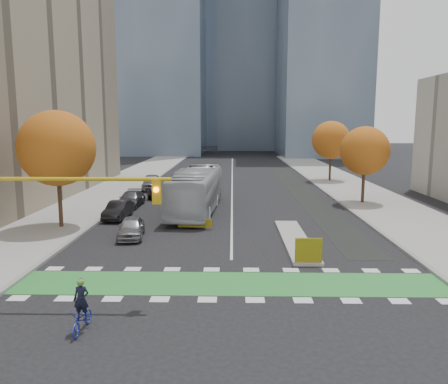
{
  "coord_description": "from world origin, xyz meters",
  "views": [
    {
      "loc": [
        0.04,
        -17.74,
        7.3
      ],
      "look_at": [
        -0.5,
        9.63,
        3.0
      ],
      "focal_mm": 35.0,
      "sensor_mm": 36.0,
      "label": 1
    }
  ],
  "objects_px": {
    "hazard_board": "(309,250)",
    "parked_car_c": "(131,199)",
    "tree_east_far": "(331,140)",
    "traffic_signal_west": "(36,205)",
    "parked_car_d": "(162,190)",
    "tree_east_near": "(365,151)",
    "bus": "(196,190)",
    "parked_car_b": "(118,210)",
    "parked_car_a": "(131,227)",
    "cyclist": "(82,314)",
    "parked_car_e": "(152,182)",
    "tree_west": "(57,148)"
  },
  "relations": [
    {
      "from": "hazard_board",
      "to": "tree_east_far",
      "type": "height_order",
      "value": "tree_east_far"
    },
    {
      "from": "tree_east_far",
      "to": "parked_car_b",
      "type": "bearing_deg",
      "value": -133.13
    },
    {
      "from": "traffic_signal_west",
      "to": "parked_car_d",
      "type": "distance_m",
      "value": 26.13
    },
    {
      "from": "bus",
      "to": "cyclist",
      "type": "bearing_deg",
      "value": -92.58
    },
    {
      "from": "traffic_signal_west",
      "to": "parked_car_d",
      "type": "xyz_separation_m",
      "value": [
        0.85,
        25.9,
        -3.35
      ]
    },
    {
      "from": "cyclist",
      "to": "bus",
      "type": "bearing_deg",
      "value": 86.5
    },
    {
      "from": "bus",
      "to": "parked_car_a",
      "type": "distance_m",
      "value": 9.27
    },
    {
      "from": "hazard_board",
      "to": "tree_west",
      "type": "distance_m",
      "value": 18.44
    },
    {
      "from": "tree_east_near",
      "to": "parked_car_e",
      "type": "xyz_separation_m",
      "value": [
        -21.0,
        8.39,
        -4.01
      ]
    },
    {
      "from": "tree_west",
      "to": "tree_east_near",
      "type": "distance_m",
      "value": 26.01
    },
    {
      "from": "tree_west",
      "to": "parked_car_c",
      "type": "bearing_deg",
      "value": 70.16
    },
    {
      "from": "parked_car_d",
      "to": "parked_car_c",
      "type": "bearing_deg",
      "value": -112.4
    },
    {
      "from": "tree_east_far",
      "to": "parked_car_e",
      "type": "height_order",
      "value": "tree_east_far"
    },
    {
      "from": "tree_west",
      "to": "tree_east_near",
      "type": "relative_size",
      "value": 1.16
    },
    {
      "from": "tree_east_near",
      "to": "bus",
      "type": "height_order",
      "value": "tree_east_near"
    },
    {
      "from": "tree_east_far",
      "to": "parked_car_c",
      "type": "bearing_deg",
      "value": -140.56
    },
    {
      "from": "cyclist",
      "to": "parked_car_e",
      "type": "bearing_deg",
      "value": 99.0
    },
    {
      "from": "tree_east_far",
      "to": "traffic_signal_west",
      "type": "relative_size",
      "value": 0.9
    },
    {
      "from": "parked_car_b",
      "to": "bus",
      "type": "bearing_deg",
      "value": 28.87
    },
    {
      "from": "hazard_board",
      "to": "tree_west",
      "type": "relative_size",
      "value": 0.17
    },
    {
      "from": "cyclist",
      "to": "bus",
      "type": "relative_size",
      "value": 0.15
    },
    {
      "from": "tree_east_near",
      "to": "parked_car_c",
      "type": "bearing_deg",
      "value": -175.41
    },
    {
      "from": "tree_east_near",
      "to": "cyclist",
      "type": "height_order",
      "value": "tree_east_near"
    },
    {
      "from": "bus",
      "to": "parked_car_b",
      "type": "distance_m",
      "value": 6.62
    },
    {
      "from": "bus",
      "to": "parked_car_a",
      "type": "height_order",
      "value": "bus"
    },
    {
      "from": "tree_east_far",
      "to": "parked_car_b",
      "type": "height_order",
      "value": "tree_east_far"
    },
    {
      "from": "parked_car_c",
      "to": "tree_east_far",
      "type": "bearing_deg",
      "value": 40.83
    },
    {
      "from": "cyclist",
      "to": "parked_car_c",
      "type": "distance_m",
      "value": 23.87
    },
    {
      "from": "cyclist",
      "to": "parked_car_a",
      "type": "xyz_separation_m",
      "value": [
        -1.23,
        12.9,
        0.02
      ]
    },
    {
      "from": "tree_east_near",
      "to": "parked_car_b",
      "type": "relative_size",
      "value": 1.72
    },
    {
      "from": "tree_east_far",
      "to": "parked_car_b",
      "type": "relative_size",
      "value": 1.86
    },
    {
      "from": "cyclist",
      "to": "parked_car_b",
      "type": "height_order",
      "value": "cyclist"
    },
    {
      "from": "hazard_board",
      "to": "parked_car_b",
      "type": "relative_size",
      "value": 0.34
    },
    {
      "from": "hazard_board",
      "to": "parked_car_a",
      "type": "height_order",
      "value": "hazard_board"
    },
    {
      "from": "hazard_board",
      "to": "bus",
      "type": "relative_size",
      "value": 0.11
    },
    {
      "from": "tree_west",
      "to": "hazard_board",
      "type": "bearing_deg",
      "value": -25.99
    },
    {
      "from": "tree_west",
      "to": "parked_car_c",
      "type": "xyz_separation_m",
      "value": [
        3.0,
        8.31,
        -4.95
      ]
    },
    {
      "from": "hazard_board",
      "to": "tree_west",
      "type": "height_order",
      "value": "tree_west"
    },
    {
      "from": "hazard_board",
      "to": "parked_car_c",
      "type": "xyz_separation_m",
      "value": [
        -13.0,
        16.11,
        -0.14
      ]
    },
    {
      "from": "parked_car_b",
      "to": "parked_car_c",
      "type": "distance_m",
      "value": 5.07
    },
    {
      "from": "parked_car_c",
      "to": "parked_car_e",
      "type": "xyz_separation_m",
      "value": [
        0.0,
        10.08,
        0.19
      ]
    },
    {
      "from": "parked_car_a",
      "to": "parked_car_d",
      "type": "distance_m",
      "value": 15.77
    },
    {
      "from": "cyclist",
      "to": "parked_car_c",
      "type": "bearing_deg",
      "value": 101.67
    },
    {
      "from": "hazard_board",
      "to": "parked_car_d",
      "type": "distance_m",
      "value": 23.91
    },
    {
      "from": "tree_east_near",
      "to": "parked_car_d",
      "type": "distance_m",
      "value": 19.83
    },
    {
      "from": "cyclist",
      "to": "parked_car_d",
      "type": "xyz_separation_m",
      "value": [
        -1.81,
        28.66,
        0.04
      ]
    },
    {
      "from": "tree_east_far",
      "to": "cyclist",
      "type": "xyz_separation_m",
      "value": [
        -17.77,
        -41.27,
        -4.59
      ]
    },
    {
      "from": "bus",
      "to": "parked_car_c",
      "type": "height_order",
      "value": "bus"
    },
    {
      "from": "tree_west",
      "to": "cyclist",
      "type": "distance_m",
      "value": 17.41
    },
    {
      "from": "hazard_board",
      "to": "tree_east_far",
      "type": "relative_size",
      "value": 0.18
    }
  ]
}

